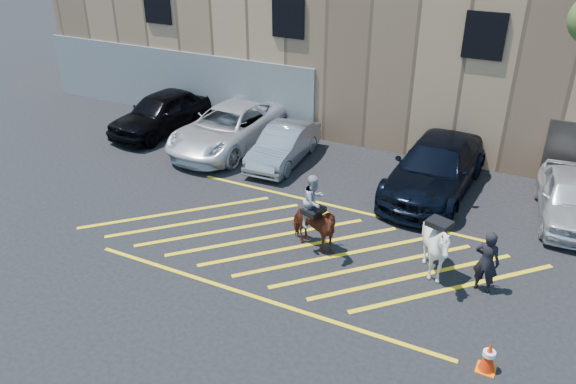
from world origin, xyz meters
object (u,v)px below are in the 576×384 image
at_px(car_black_suv, 162,112).
at_px(car_white_pickup, 229,127).
at_px(car_white_suv, 570,198).
at_px(car_silver_sedan, 284,145).
at_px(car_blue_suv, 436,167).
at_px(handler, 487,262).
at_px(saddled_white, 436,247).
at_px(mounted_bay, 313,220).
at_px(traffic_cone, 489,356).

distance_m(car_black_suv, car_white_pickup, 3.30).
distance_m(car_black_suv, car_white_suv, 15.17).
relative_size(car_black_suv, car_silver_sedan, 1.21).
distance_m(car_blue_suv, handler, 5.25).
bearing_deg(car_black_suv, car_white_pickup, 2.92).
xyz_separation_m(handler, saddled_white, (-1.22, 0.03, 0.05)).
bearing_deg(mounted_bay, car_blue_suv, 66.52).
xyz_separation_m(car_silver_sedan, handler, (7.71, -4.55, 0.17)).
bearing_deg(car_blue_suv, car_black_suv, -178.65).
bearing_deg(handler, car_white_suv, -101.73).
relative_size(car_silver_sedan, car_blue_suv, 0.69).
relative_size(mounted_bay, traffic_cone, 3.04).
bearing_deg(traffic_cone, car_white_pickup, 144.85).
bearing_deg(car_silver_sedan, car_white_pickup, 169.96).
height_order(car_black_suv, mounted_bay, mounted_bay).
bearing_deg(handler, mounted_bay, 10.55).
bearing_deg(mounted_bay, handler, 2.42).
bearing_deg(car_blue_suv, mounted_bay, -110.33).
xyz_separation_m(car_white_pickup, mounted_bay, (5.75, -5.05, 0.11)).
xyz_separation_m(car_blue_suv, car_white_suv, (3.99, -0.08, -0.12)).
bearing_deg(mounted_bay, car_silver_sedan, 124.60).
bearing_deg(car_black_suv, car_white_suv, 4.58).
bearing_deg(car_blue_suv, traffic_cone, -65.74).
bearing_deg(car_white_suv, saddled_white, -129.76).
relative_size(car_white_pickup, handler, 3.45).
relative_size(car_black_suv, car_blue_suv, 0.83).
bearing_deg(car_black_suv, car_blue_suv, 4.41).
relative_size(car_black_suv, car_white_suv, 1.14).
distance_m(car_black_suv, saddled_white, 13.26).
distance_m(car_white_pickup, car_white_suv, 11.87).
bearing_deg(car_silver_sedan, saddled_white, -37.53).
distance_m(car_silver_sedan, traffic_cone, 10.97).
height_order(handler, mounted_bay, mounted_bay).
xyz_separation_m(car_black_suv, saddled_white, (12.27, -5.03, 0.06)).
height_order(car_blue_suv, mounted_bay, mounted_bay).
distance_m(car_white_suv, handler, 4.92).
distance_m(mounted_bay, saddled_white, 3.23).
bearing_deg(car_white_suv, handler, -117.46).
height_order(mounted_bay, saddled_white, mounted_bay).
xyz_separation_m(car_silver_sedan, traffic_cone, (8.24, -7.23, -0.29)).
relative_size(car_silver_sedan, mounted_bay, 1.79).
relative_size(car_silver_sedan, handler, 2.41).
bearing_deg(car_black_suv, handler, -14.33).
xyz_separation_m(car_blue_suv, handler, (2.32, -4.70, -0.02)).
distance_m(car_black_suv, handler, 14.41).
xyz_separation_m(car_black_suv, car_white_pickup, (3.30, -0.19, -0.03)).
bearing_deg(traffic_cone, handler, 101.19).
height_order(car_silver_sedan, mounted_bay, mounted_bay).
xyz_separation_m(car_white_pickup, traffic_cone, (10.73, -7.55, -0.42)).
height_order(car_white_pickup, mounted_bay, mounted_bay).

